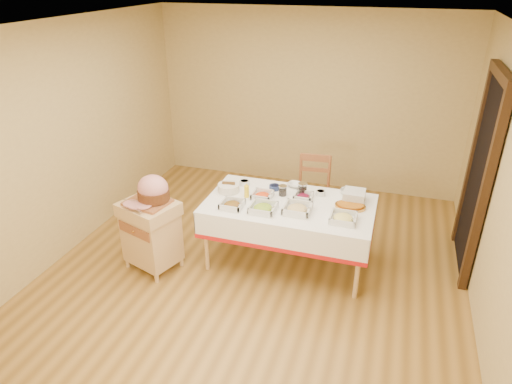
% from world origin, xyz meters
% --- Properties ---
extents(room_shell, '(5.00, 5.00, 5.00)m').
position_xyz_m(room_shell, '(0.00, 0.00, 1.30)').
color(room_shell, olive).
rests_on(room_shell, ground).
extents(doorway, '(0.09, 1.10, 2.20)m').
position_xyz_m(doorway, '(2.20, 0.90, 1.11)').
color(doorway, black).
rests_on(doorway, ground).
extents(dining_table, '(1.82, 1.02, 0.76)m').
position_xyz_m(dining_table, '(0.30, 0.30, 0.60)').
color(dining_table, tan).
rests_on(dining_table, ground).
extents(butcher_cart, '(0.69, 0.63, 0.81)m').
position_xyz_m(butcher_cart, '(-1.12, -0.26, 0.46)').
color(butcher_cart, tan).
rests_on(butcher_cart, ground).
extents(dining_chair, '(0.46, 0.45, 0.95)m').
position_xyz_m(dining_chair, '(0.39, 1.19, 0.49)').
color(dining_chair, '#975731').
rests_on(dining_chair, ground).
extents(ham_on_board, '(0.47, 0.45, 0.31)m').
position_xyz_m(ham_on_board, '(-1.07, -0.22, 0.94)').
color(ham_on_board, '#975731').
rests_on(ham_on_board, butcher_cart).
extents(serving_dish_a, '(0.24, 0.23, 0.10)m').
position_xyz_m(serving_dish_a, '(-0.26, 0.02, 0.79)').
color(serving_dish_a, silver).
rests_on(serving_dish_a, dining_table).
extents(serving_dish_b, '(0.27, 0.27, 0.11)m').
position_xyz_m(serving_dish_b, '(0.08, 0.04, 0.79)').
color(serving_dish_b, silver).
rests_on(serving_dish_b, dining_table).
extents(serving_dish_c, '(0.28, 0.28, 0.11)m').
position_xyz_m(serving_dish_c, '(0.43, 0.13, 0.80)').
color(serving_dish_c, silver).
rests_on(serving_dish_c, dining_table).
extents(serving_dish_d, '(0.26, 0.26, 0.10)m').
position_xyz_m(serving_dish_d, '(0.91, 0.09, 0.79)').
color(serving_dish_d, silver).
rests_on(serving_dish_d, dining_table).
extents(serving_dish_e, '(0.23, 0.22, 0.10)m').
position_xyz_m(serving_dish_e, '(-0.02, 0.33, 0.79)').
color(serving_dish_e, silver).
rests_on(serving_dish_e, dining_table).
extents(serving_dish_f, '(0.21, 0.20, 0.09)m').
position_xyz_m(serving_dish_f, '(0.42, 0.44, 0.79)').
color(serving_dish_f, silver).
rests_on(serving_dish_f, dining_table).
extents(small_bowl_left, '(0.12, 0.12, 0.05)m').
position_xyz_m(small_bowl_left, '(-0.32, 0.59, 0.79)').
color(small_bowl_left, silver).
rests_on(small_bowl_left, dining_table).
extents(small_bowl_mid, '(0.12, 0.12, 0.05)m').
position_xyz_m(small_bowl_mid, '(0.05, 0.58, 0.79)').
color(small_bowl_mid, navy).
rests_on(small_bowl_mid, dining_table).
extents(small_bowl_right, '(0.11, 0.11, 0.05)m').
position_xyz_m(small_bowl_right, '(0.59, 0.59, 0.79)').
color(small_bowl_right, silver).
rests_on(small_bowl_right, dining_table).
extents(bowl_white_imported, '(0.20, 0.20, 0.04)m').
position_xyz_m(bowl_white_imported, '(0.26, 0.73, 0.78)').
color(bowl_white_imported, silver).
rests_on(bowl_white_imported, dining_table).
extents(bowl_small_imported, '(0.20, 0.20, 0.05)m').
position_xyz_m(bowl_small_imported, '(0.88, 0.72, 0.79)').
color(bowl_small_imported, silver).
rests_on(bowl_small_imported, dining_table).
extents(preserve_jar_left, '(0.09, 0.09, 0.12)m').
position_xyz_m(preserve_jar_left, '(0.18, 0.46, 0.81)').
color(preserve_jar_left, silver).
rests_on(preserve_jar_left, dining_table).
extents(preserve_jar_right, '(0.10, 0.10, 0.13)m').
position_xyz_m(preserve_jar_right, '(0.39, 0.56, 0.82)').
color(preserve_jar_right, silver).
rests_on(preserve_jar_right, dining_table).
extents(mustard_bottle, '(0.05, 0.05, 0.17)m').
position_xyz_m(mustard_bottle, '(-0.19, 0.30, 0.84)').
color(mustard_bottle, yellow).
rests_on(mustard_bottle, dining_table).
extents(bread_basket, '(0.25, 0.25, 0.11)m').
position_xyz_m(bread_basket, '(-0.43, 0.37, 0.81)').
color(bread_basket, silver).
rests_on(bread_basket, dining_table).
extents(plate_stack, '(0.23, 0.23, 0.13)m').
position_xyz_m(plate_stack, '(0.96, 0.56, 0.82)').
color(plate_stack, silver).
rests_on(plate_stack, dining_table).
extents(brass_platter, '(0.33, 0.24, 0.04)m').
position_xyz_m(brass_platter, '(0.94, 0.40, 0.78)').
color(brass_platter, '#BB8334').
rests_on(brass_platter, dining_table).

